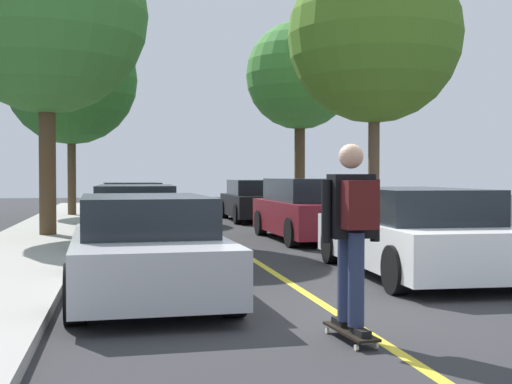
{
  "coord_description": "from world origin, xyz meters",
  "views": [
    {
      "loc": [
        -2.36,
        -7.07,
        1.55
      ],
      "look_at": [
        -0.08,
        4.44,
        1.25
      ],
      "focal_mm": 48.08,
      "sensor_mm": 36.0,
      "label": 1
    }
  ],
  "objects": [
    {
      "name": "street_tree_left_near",
      "position": [
        -4.04,
        17.79,
        4.89
      ],
      "size": [
        4.59,
        4.59,
        7.05
      ],
      "color": "#4C3823",
      "rests_on": "sidewalk_left"
    },
    {
      "name": "street_tree_left_nearest",
      "position": [
        -4.04,
        9.64,
        5.31
      ],
      "size": [
        4.72,
        4.72,
        7.55
      ],
      "color": "#4C3823",
      "rests_on": "sidewalk_left"
    },
    {
      "name": "street_tree_right_nearest",
      "position": [
        4.04,
        9.64,
        5.09
      ],
      "size": [
        4.45,
        4.45,
        7.19
      ],
      "color": "brown",
      "rests_on": "sidewalk_right"
    },
    {
      "name": "parked_car_right_near",
      "position": [
        2.05,
        8.52,
        0.72
      ],
      "size": [
        2.04,
        4.44,
        1.45
      ],
      "color": "maroon",
      "rests_on": "ground"
    },
    {
      "name": "center_line",
      "position": [
        0.0,
        4.0,
        0.0
      ],
      "size": [
        0.12,
        39.2,
        0.01
      ],
      "primitive_type": "cube",
      "color": "gold",
      "rests_on": "ground"
    },
    {
      "name": "skateboarder",
      "position": [
        -0.27,
        -1.07,
        1.09
      ],
      "size": [
        0.59,
        0.71,
        1.73
      ],
      "color": "black",
      "rests_on": "skateboard"
    },
    {
      "name": "parked_car_left_far",
      "position": [
        -2.05,
        13.31,
        0.65
      ],
      "size": [
        2.01,
        4.14,
        1.32
      ],
      "color": "#B7B7BC",
      "rests_on": "ground"
    },
    {
      "name": "parked_car_left_near",
      "position": [
        -2.05,
        7.63,
        0.66
      ],
      "size": [
        1.98,
        4.26,
        1.32
      ],
      "color": "#BCAD89",
      "rests_on": "ground"
    },
    {
      "name": "parked_car_right_nearest",
      "position": [
        2.05,
        2.77,
        0.67
      ],
      "size": [
        2.08,
        4.61,
        1.34
      ],
      "color": "white",
      "rests_on": "ground"
    },
    {
      "name": "parked_car_left_nearest",
      "position": [
        -2.05,
        1.74,
        0.63
      ],
      "size": [
        2.02,
        4.38,
        1.27
      ],
      "color": "#B7B7BC",
      "rests_on": "ground"
    },
    {
      "name": "skateboard",
      "position": [
        -0.27,
        -1.04,
        0.09
      ],
      "size": [
        0.29,
        0.86,
        0.1
      ],
      "color": "black",
      "rests_on": "ground"
    },
    {
      "name": "parked_car_right_far",
      "position": [
        2.05,
        15.4,
        0.67
      ],
      "size": [
        1.9,
        4.4,
        1.37
      ],
      "color": "black",
      "rests_on": "ground"
    },
    {
      "name": "ground",
      "position": [
        0.0,
        0.0,
        0.0
      ],
      "size": [
        80.0,
        80.0,
        0.0
      ],
      "primitive_type": "plane",
      "color": "#2D2D30"
    },
    {
      "name": "street_tree_right_near",
      "position": [
        4.04,
        17.08,
        5.12
      ],
      "size": [
        3.92,
        3.92,
        6.97
      ],
      "color": "#4C3823",
      "rests_on": "sidewalk_right"
    },
    {
      "name": "fire_hydrant",
      "position": [
        3.55,
        7.6,
        0.49
      ],
      "size": [
        0.2,
        0.2,
        0.7
      ],
      "color": "#B2140F",
      "rests_on": "sidewalk_right"
    }
  ]
}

